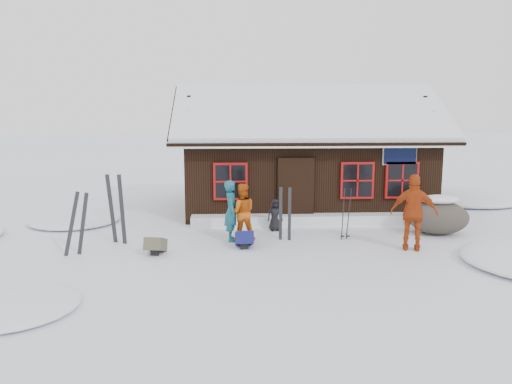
% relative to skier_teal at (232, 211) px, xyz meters
% --- Properties ---
extents(ground, '(120.00, 120.00, 0.00)m').
position_rel_skier_teal_xyz_m(ground, '(1.08, -0.54, -0.82)').
color(ground, white).
rests_on(ground, ground).
extents(mountain_hut, '(8.90, 6.09, 4.42)m').
position_rel_skier_teal_xyz_m(mountain_hut, '(2.58, 4.44, 0.75)').
color(mountain_hut, black).
rests_on(mountain_hut, ground).
extents(snow_drift, '(7.60, 0.60, 0.35)m').
position_rel_skier_teal_xyz_m(snow_drift, '(2.58, 1.71, -0.65)').
color(snow_drift, white).
rests_on(snow_drift, ground).
extents(snow_mounds, '(20.60, 13.20, 0.48)m').
position_rel_skier_teal_xyz_m(snow_mounds, '(2.73, 1.33, -0.82)').
color(snow_mounds, white).
rests_on(snow_mounds, ground).
extents(skier_teal, '(0.40, 0.60, 1.64)m').
position_rel_skier_teal_xyz_m(skier_teal, '(0.00, 0.00, 0.00)').
color(skier_teal, '#155665').
rests_on(skier_teal, ground).
extents(skier_orange_left, '(0.81, 0.66, 1.56)m').
position_rel_skier_teal_xyz_m(skier_orange_left, '(0.27, -0.00, -0.04)').
color(skier_orange_left, '#BD4D0D').
rests_on(skier_orange_left, ground).
extents(skier_orange_right, '(1.23, 0.83, 1.93)m').
position_rel_skier_teal_xyz_m(skier_orange_right, '(4.54, -1.18, 0.14)').
color(skier_orange_right, '#AA3A11').
rests_on(skier_orange_right, ground).
extents(skier_crouched, '(0.50, 0.37, 0.94)m').
position_rel_skier_teal_xyz_m(skier_crouched, '(1.26, 1.07, -0.35)').
color(skier_crouched, black).
rests_on(skier_crouched, ground).
extents(boulder, '(1.71, 1.28, 1.00)m').
position_rel_skier_teal_xyz_m(boulder, '(5.88, 0.44, -0.32)').
color(boulder, '#4E473E').
rests_on(boulder, ground).
extents(ski_pair_left, '(0.68, 0.21, 1.61)m').
position_rel_skier_teal_xyz_m(ski_pair_left, '(-3.73, -1.17, -0.06)').
color(ski_pair_left, black).
rests_on(ski_pair_left, ground).
extents(ski_pair_mid, '(0.53, 0.22, 1.89)m').
position_rel_skier_teal_xyz_m(ski_pair_mid, '(-3.02, -0.07, 0.07)').
color(ski_pair_mid, black).
rests_on(ski_pair_mid, ground).
extents(ski_pair_right, '(0.32, 0.13, 1.50)m').
position_rel_skier_teal_xyz_m(ski_pair_right, '(1.44, -0.00, -0.12)').
color(ski_pair_right, black).
rests_on(ski_pair_right, ground).
extents(ski_poles, '(0.26, 0.13, 1.45)m').
position_rel_skier_teal_xyz_m(ski_poles, '(3.10, 0.00, -0.14)').
color(ski_poles, black).
rests_on(ski_poles, ground).
extents(backpack_blue, '(0.48, 0.61, 0.32)m').
position_rel_skier_teal_xyz_m(backpack_blue, '(0.32, -0.68, -0.66)').
color(backpack_blue, navy).
rests_on(backpack_blue, ground).
extents(backpack_olive, '(0.52, 0.64, 0.31)m').
position_rel_skier_teal_xyz_m(backpack_olive, '(-1.87, -1.15, -0.67)').
color(backpack_olive, '#504E39').
rests_on(backpack_olive, ground).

